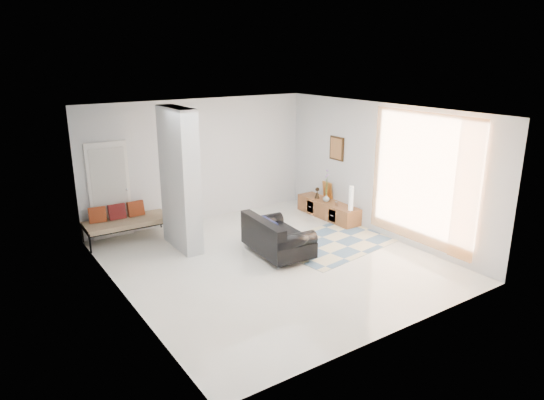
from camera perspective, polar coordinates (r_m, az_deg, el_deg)
floor at (r=9.22m, az=0.02°, el=-7.14°), size 6.00×6.00×0.00m
ceiling at (r=8.48m, az=0.02°, el=10.42°), size 6.00×6.00×0.00m
wall_back at (r=11.29m, az=-8.53°, el=4.63°), size 6.00×0.00×6.00m
wall_front at (r=6.60m, az=14.75°, el=-4.55°), size 6.00×0.00×6.00m
wall_left at (r=7.63m, az=-17.39°, el=-1.86°), size 0.00×6.00×6.00m
wall_right at (r=10.49m, az=12.62°, el=3.47°), size 0.00×6.00×6.00m
partition_column at (r=9.61m, az=-10.82°, el=2.38°), size 0.35×1.20×2.80m
hallway_door at (r=10.64m, az=-18.58°, el=1.08°), size 0.85×0.06×2.04m
curtain at (r=9.68m, az=17.20°, el=2.34°), size 0.00×2.55×2.55m
wall_art at (r=11.37m, az=7.63°, el=6.03°), size 0.04×0.45×0.55m
media_console at (r=11.60m, az=6.61°, el=-1.09°), size 0.45×1.82×0.80m
loveseat at (r=9.34m, az=0.38°, el=-4.43°), size 0.97×1.55×0.76m
daybed at (r=10.55m, az=-16.87°, el=-2.32°), size 1.73×0.77×0.77m
area_rug at (r=10.17m, az=7.37°, el=-4.91°), size 2.75×2.03×0.01m
cylinder_lamp at (r=10.89m, az=9.30°, el=0.21°), size 0.10×0.10×0.56m
bronze_figurine at (r=11.74m, az=5.34°, el=0.84°), size 0.15×0.15×0.27m
vase at (r=11.50m, az=6.40°, el=0.22°), size 0.18×0.18×0.17m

